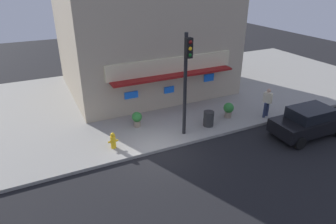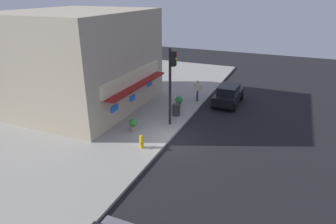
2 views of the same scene
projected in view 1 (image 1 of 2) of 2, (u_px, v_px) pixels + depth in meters
The scene contains 10 objects.
ground_plane at pixel (156, 153), 14.50m from camera, with size 62.54×62.54×0.00m, color black.
sidewalk at pixel (115, 101), 20.18m from camera, with size 41.69×14.00×0.16m, color gray.
corner_building at pixel (143, 36), 21.30m from camera, with size 10.88×10.03×7.42m.
traffic_light at pixel (186, 73), 14.44m from camera, with size 0.32×0.58×5.34m.
fire_hydrant at pixel (113, 141), 14.50m from camera, with size 0.50×0.26×0.83m.
trash_can at pixel (209, 119), 16.61m from camera, with size 0.58×0.58×0.86m, color #2D2D2D.
pedestrian at pixel (267, 101), 17.46m from camera, with size 0.51×0.61×1.77m.
potted_plant_by_doorway at pixel (229, 109), 17.56m from camera, with size 0.61×0.61×0.91m.
potted_plant_by_window at pixel (137, 118), 16.51m from camera, with size 0.56×0.56×0.87m.
parked_car_black at pixel (309, 121), 15.81m from camera, with size 4.16×2.08×1.60m.
Camera 1 is at (-4.81, -11.30, 8.00)m, focal length 31.74 mm.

